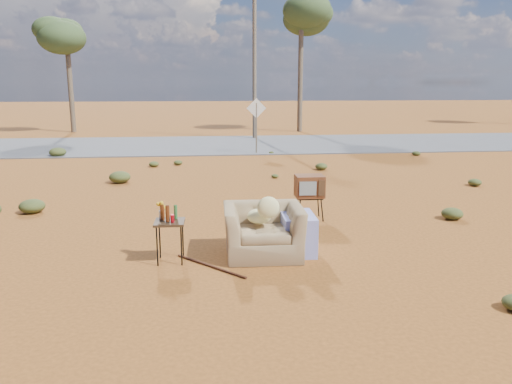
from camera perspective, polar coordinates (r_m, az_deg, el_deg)
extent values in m
plane|color=#94511D|center=(8.25, -1.35, -7.35)|extent=(140.00, 140.00, 0.00)
cube|color=#565659|center=(22.92, -4.52, 5.43)|extent=(140.00, 7.00, 0.04)
imported|color=olive|center=(8.14, 0.83, -3.51)|extent=(1.30, 0.86, 1.11)
ellipsoid|color=#DFD788|center=(8.17, 0.38, -2.79)|extent=(0.40, 0.40, 0.24)
ellipsoid|color=#DFD788|center=(7.86, 1.41, -1.79)|extent=(0.36, 0.18, 0.36)
cube|color=navy|center=(8.39, 4.79, -4.70)|extent=(0.55, 0.84, 0.65)
cube|color=black|center=(10.36, 6.10, -0.61)|extent=(0.52, 0.40, 0.03)
cylinder|color=black|center=(10.20, 4.97, -2.15)|extent=(0.02, 0.02, 0.47)
cylinder|color=black|center=(10.29, 7.56, -2.08)|extent=(0.02, 0.02, 0.47)
cylinder|color=black|center=(10.55, 4.61, -1.65)|extent=(0.02, 0.02, 0.47)
cylinder|color=black|center=(10.64, 7.12, -1.59)|extent=(0.02, 0.02, 0.47)
cube|color=brown|center=(10.31, 6.13, 0.68)|extent=(0.58, 0.46, 0.45)
cube|color=slate|center=(10.07, 5.95, 0.40)|extent=(0.35, 0.02, 0.28)
cube|color=#472D19|center=(10.13, 7.51, 0.43)|extent=(0.13, 0.02, 0.32)
cube|color=#352313|center=(7.94, -9.85, -3.41)|extent=(0.48, 0.48, 0.04)
cylinder|color=black|center=(7.88, -11.24, -6.07)|extent=(0.02, 0.02, 0.65)
cylinder|color=black|center=(7.84, -8.53, -6.05)|extent=(0.02, 0.02, 0.65)
cylinder|color=black|center=(8.23, -10.95, -5.25)|extent=(0.02, 0.02, 0.65)
cylinder|color=black|center=(8.19, -8.36, -5.23)|extent=(0.02, 0.02, 0.65)
cylinder|color=#4B1F0C|center=(7.96, -10.66, -2.37)|extent=(0.06, 0.06, 0.24)
cylinder|color=#4B1F0C|center=(7.83, -10.08, -2.52)|extent=(0.06, 0.06, 0.26)
cylinder|color=#2A622A|center=(7.98, -9.16, -2.33)|extent=(0.06, 0.06, 0.22)
cylinder|color=#A80D1A|center=(7.82, -9.53, -3.04)|extent=(0.06, 0.06, 0.12)
cylinder|color=silver|center=(8.06, -10.77, -2.59)|extent=(0.07, 0.07, 0.13)
ellipsoid|color=gold|center=(8.03, -10.82, -1.52)|extent=(0.15, 0.15, 0.11)
cylinder|color=#492613|center=(7.81, -5.22, -8.42)|extent=(1.04, 1.11, 0.04)
cylinder|color=brown|center=(19.94, 0.04, 7.26)|extent=(0.06, 0.06, 2.00)
cube|color=silver|center=(19.88, 0.05, 9.56)|extent=(0.78, 0.04, 0.78)
cylinder|color=brown|center=(30.64, -20.51, 12.04)|extent=(0.28, 0.28, 6.00)
ellipsoid|color=#3A5129|center=(30.76, -20.88, 16.69)|extent=(3.20, 3.20, 2.20)
cylinder|color=brown|center=(29.30, 5.11, 13.75)|extent=(0.28, 0.28, 7.00)
ellipsoid|color=#3A5129|center=(29.52, 5.22, 19.58)|extent=(3.20, 3.20, 2.20)
cylinder|color=brown|center=(25.41, -0.18, 15.14)|extent=(0.20, 0.20, 8.00)
ellipsoid|color=#454A20|center=(11.16, 21.51, -2.31)|extent=(0.44, 0.44, 0.24)
ellipsoid|color=#454A20|center=(14.67, -15.30, 1.66)|extent=(0.60, 0.60, 0.33)
ellipsoid|color=#454A20|center=(15.00, 23.73, 1.02)|extent=(0.36, 0.36, 0.20)
ellipsoid|color=#454A20|center=(16.42, 7.47, 2.91)|extent=(0.40, 0.40, 0.22)
ellipsoid|color=#454A20|center=(17.47, -8.90, 3.35)|extent=(0.30, 0.30, 0.17)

